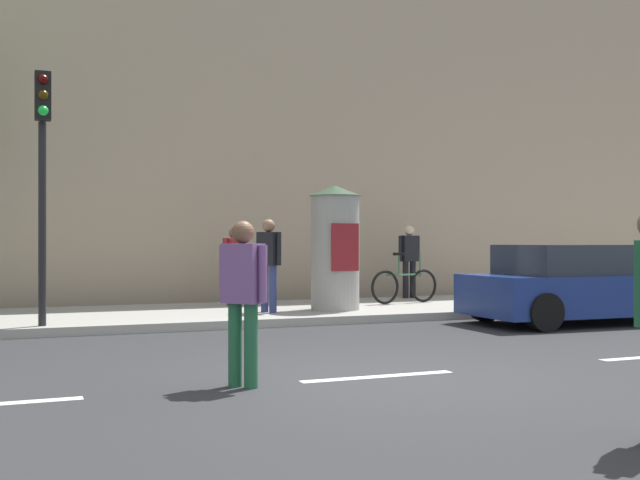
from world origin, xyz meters
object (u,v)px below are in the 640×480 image
(pedestrian_in_dark_shirt, at_px, (269,258))
(poster_column, at_px, (335,247))
(traffic_light, at_px, (43,155))
(pedestrian_tallest, at_px, (409,256))
(pedestrian_in_light_jacket, at_px, (243,290))
(pedestrian_near_pole, at_px, (334,255))
(bicycle_leaning, at_px, (405,285))
(parked_car_dark, at_px, (579,285))
(pedestrian_in_red_top, at_px, (234,260))

(pedestrian_in_dark_shirt, bearing_deg, poster_column, 3.85)
(traffic_light, relative_size, pedestrian_tallest, 2.34)
(pedestrian_in_light_jacket, relative_size, pedestrian_tallest, 1.00)
(poster_column, xyz_separation_m, pedestrian_in_light_jacket, (-3.71, -6.33, -0.39))
(pedestrian_near_pole, height_order, bicycle_leaning, pedestrian_near_pole)
(poster_column, xyz_separation_m, parked_car_dark, (3.66, -2.67, -0.69))
(pedestrian_in_red_top, xyz_separation_m, pedestrian_near_pole, (2.29, 0.07, 0.08))
(poster_column, bearing_deg, pedestrian_in_red_top, 132.33)
(bicycle_leaning, bearing_deg, pedestrian_in_dark_shirt, -163.79)
(pedestrian_in_light_jacket, xyz_separation_m, parked_car_dark, (7.37, 3.67, -0.30))
(pedestrian_in_light_jacket, height_order, pedestrian_near_pole, pedestrian_near_pole)
(pedestrian_in_light_jacket, bearing_deg, pedestrian_in_dark_shirt, 69.59)
(pedestrian_in_red_top, bearing_deg, bicycle_leaning, -12.95)
(poster_column, relative_size, pedestrian_tallest, 1.42)
(traffic_light, relative_size, pedestrian_near_pole, 2.30)
(pedestrian_tallest, distance_m, pedestrian_near_pole, 2.13)
(parked_car_dark, bearing_deg, pedestrian_in_dark_shirt, 152.98)
(traffic_light, bearing_deg, poster_column, 11.12)
(pedestrian_in_light_jacket, height_order, pedestrian_in_dark_shirt, pedestrian_in_dark_shirt)
(pedestrian_tallest, xyz_separation_m, pedestrian_near_pole, (-2.09, -0.42, 0.03))
(poster_column, bearing_deg, bicycle_leaning, 24.04)
(pedestrian_in_red_top, distance_m, parked_car_dark, 6.82)
(pedestrian_in_light_jacket, xyz_separation_m, pedestrian_tallest, (6.53, 8.54, 0.16))
(parked_car_dark, bearing_deg, pedestrian_in_light_jacket, -153.54)
(pedestrian_in_red_top, height_order, parked_car_dark, pedestrian_in_red_top)
(poster_column, height_order, parked_car_dark, poster_column)
(pedestrian_in_dark_shirt, distance_m, parked_car_dark, 5.69)
(pedestrian_tallest, distance_m, bicycle_leaning, 1.66)
(pedestrian_near_pole, xyz_separation_m, pedestrian_in_dark_shirt, (-2.12, -1.88, 0.00))
(pedestrian_in_red_top, bearing_deg, pedestrian_near_pole, 1.83)
(pedestrian_in_red_top, distance_m, pedestrian_tallest, 4.41)
(pedestrian_in_dark_shirt, height_order, bicycle_leaning, pedestrian_in_dark_shirt)
(bicycle_leaning, bearing_deg, pedestrian_in_light_jacket, -128.32)
(pedestrian_in_red_top, height_order, pedestrian_near_pole, pedestrian_near_pole)
(pedestrian_in_light_jacket, relative_size, pedestrian_near_pole, 0.98)
(poster_column, relative_size, pedestrian_in_dark_shirt, 1.39)
(traffic_light, distance_m, pedestrian_in_red_top, 5.06)
(pedestrian_in_red_top, distance_m, bicycle_leaning, 3.69)
(pedestrian_in_light_jacket, distance_m, pedestrian_tallest, 10.75)
(pedestrian_in_red_top, relative_size, pedestrian_tallest, 0.95)
(poster_column, height_order, pedestrian_near_pole, poster_column)
(poster_column, bearing_deg, traffic_light, -168.88)
(traffic_light, bearing_deg, pedestrian_tallest, 21.64)
(traffic_light, bearing_deg, pedestrian_near_pole, 24.84)
(traffic_light, xyz_separation_m, pedestrian_in_dark_shirt, (4.03, 0.97, -1.66))
(poster_column, height_order, bicycle_leaning, poster_column)
(pedestrian_in_light_jacket, bearing_deg, poster_column, 59.63)
(pedestrian_in_light_jacket, xyz_separation_m, pedestrian_in_red_top, (2.16, 8.04, 0.11))
(pedestrian_in_red_top, xyz_separation_m, pedestrian_tallest, (4.38, 0.50, 0.05))
(traffic_light, distance_m, pedestrian_in_dark_shirt, 4.47)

